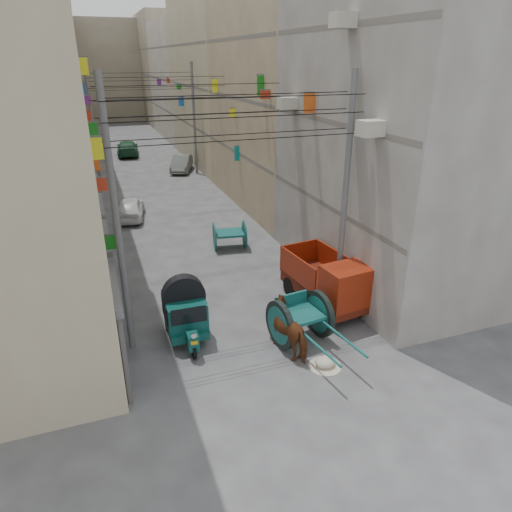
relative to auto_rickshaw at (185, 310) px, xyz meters
name	(u,v)px	position (x,y,z in m)	size (l,w,h in m)	color
ground	(326,459)	(1.91, -5.91, -0.97)	(140.00, 140.00, 0.00)	#404043
building_row_left	(24,83)	(-6.09, 28.21, 5.49)	(8.00, 62.00, 14.00)	tan
building_row_right	(227,80)	(9.90, 28.21, 5.49)	(8.00, 62.00, 14.00)	#A39E99
end_cap_building	(108,71)	(1.91, 60.09, 5.53)	(22.00, 10.00, 13.00)	gray
shutters_left	(108,252)	(-2.01, 4.46, 0.52)	(0.18, 14.40, 2.88)	#48484D
signboards	(160,145)	(1.90, 15.74, 2.46)	(8.22, 40.52, 5.67)	#17801B
ac_units	(328,85)	(5.56, 1.75, 6.46)	(0.70, 6.55, 3.35)	#B7B6A4
utility_poles	(173,149)	(1.91, 11.09, 3.03)	(7.40, 22.20, 8.00)	#5D5D60
overhead_cables	(180,95)	(1.91, 8.49, 5.79)	(7.40, 22.52, 1.12)	black
auto_rickshaw	(185,310)	(0.00, 0.00, 0.00)	(1.37, 2.36, 1.65)	black
tonga_cart	(300,318)	(3.33, -1.43, -0.17)	(1.80, 3.56, 1.54)	black
mini_truck	(331,286)	(5.16, -0.07, 0.00)	(2.01, 3.77, 2.03)	black
second_cart	(230,234)	(3.48, 6.64, -0.28)	(1.67, 1.53, 1.31)	#124E4C
feed_sack	(325,362)	(3.47, -2.90, -0.82)	(0.60, 0.48, 0.30)	beige
horse	(292,329)	(2.88, -1.83, -0.20)	(0.83, 1.83, 1.54)	maroon
distant_car_white	(130,208)	(-0.44, 12.72, -0.38)	(1.41, 3.51, 1.19)	silver
distant_car_grey	(182,163)	(4.55, 23.20, -0.36)	(1.31, 3.75, 1.24)	#595E5B
distant_car_green	(128,148)	(1.18, 31.15, -0.32)	(1.84, 4.53, 1.31)	#1A4E31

